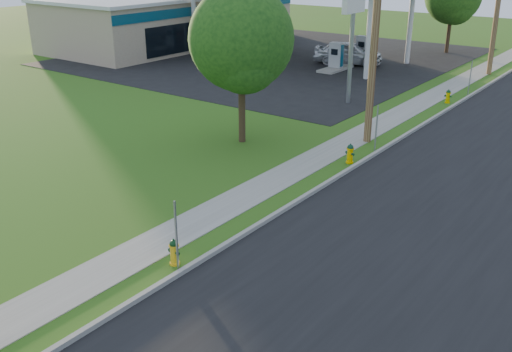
{
  "coord_description": "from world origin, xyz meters",
  "views": [
    {
      "loc": [
        9.78,
        -5.1,
        7.97
      ],
      "look_at": [
        0.0,
        8.0,
        1.4
      ],
      "focal_mm": 40.0,
      "sensor_mm": 36.0,
      "label": 1
    }
  ],
  "objects_px": {
    "fuel_pump_nw": "(235,47)",
    "fuel_pump_sw": "(265,41)",
    "utility_pole_far": "(498,0)",
    "hydrant_near": "(174,252)",
    "hydrant_mid": "(350,154)",
    "car_silver": "(348,53)",
    "fuel_pump_ne": "(336,60)",
    "price_pylon": "(354,0)",
    "tree_verge": "(242,43)",
    "utility_pole_mid": "(376,27)",
    "hydrant_far": "(448,96)",
    "fuel_pump_se": "(362,52)",
    "car_red": "(257,42)"
  },
  "relations": [
    {
      "from": "utility_pole_mid",
      "to": "hydrant_far",
      "type": "distance_m",
      "value": 9.9
    },
    {
      "from": "fuel_pump_sw",
      "to": "car_red",
      "type": "height_order",
      "value": "fuel_pump_sw"
    },
    {
      "from": "utility_pole_far",
      "to": "fuel_pump_sw",
      "type": "height_order",
      "value": "utility_pole_far"
    },
    {
      "from": "utility_pole_far",
      "to": "hydrant_far",
      "type": "xyz_separation_m",
      "value": [
        0.51,
        -9.24,
        -4.43
      ]
    },
    {
      "from": "utility_pole_mid",
      "to": "hydrant_far",
      "type": "relative_size",
      "value": 12.84
    },
    {
      "from": "fuel_pump_se",
      "to": "hydrant_near",
      "type": "height_order",
      "value": "fuel_pump_se"
    },
    {
      "from": "hydrant_mid",
      "to": "car_silver",
      "type": "distance_m",
      "value": 20.79
    },
    {
      "from": "hydrant_near",
      "to": "car_silver",
      "type": "height_order",
      "value": "car_silver"
    },
    {
      "from": "utility_pole_far",
      "to": "hydrant_mid",
      "type": "distance_m",
      "value": 21.34
    },
    {
      "from": "fuel_pump_nw",
      "to": "tree_verge",
      "type": "bearing_deg",
      "value": -50.32
    },
    {
      "from": "fuel_pump_nw",
      "to": "price_pylon",
      "type": "bearing_deg",
      "value": -28.18
    },
    {
      "from": "fuel_pump_sw",
      "to": "hydrant_mid",
      "type": "bearing_deg",
      "value": -46.94
    },
    {
      "from": "price_pylon",
      "to": "tree_verge",
      "type": "xyz_separation_m",
      "value": [
        -0.44,
        -8.85,
        -1.14
      ]
    },
    {
      "from": "utility_pole_far",
      "to": "fuel_pump_ne",
      "type": "distance_m",
      "value": 10.99
    },
    {
      "from": "fuel_pump_ne",
      "to": "car_silver",
      "type": "distance_m",
      "value": 2.44
    },
    {
      "from": "hydrant_mid",
      "to": "fuel_pump_ne",
      "type": "bearing_deg",
      "value": 121.08
    },
    {
      "from": "fuel_pump_nw",
      "to": "hydrant_near",
      "type": "xyz_separation_m",
      "value": [
        18.48,
        -25.66,
        -0.35
      ]
    },
    {
      "from": "fuel_pump_nw",
      "to": "tree_verge",
      "type": "distance_m",
      "value": 21.54
    },
    {
      "from": "utility_pole_mid",
      "to": "tree_verge",
      "type": "distance_m",
      "value": 5.52
    },
    {
      "from": "fuel_pump_nw",
      "to": "price_pylon",
      "type": "relative_size",
      "value": 0.47
    },
    {
      "from": "fuel_pump_ne",
      "to": "fuel_pump_sw",
      "type": "xyz_separation_m",
      "value": [
        -9.0,
        4.0,
        0.0
      ]
    },
    {
      "from": "utility_pole_mid",
      "to": "fuel_pump_ne",
      "type": "relative_size",
      "value": 3.06
    },
    {
      "from": "fuel_pump_ne",
      "to": "car_silver",
      "type": "height_order",
      "value": "fuel_pump_ne"
    },
    {
      "from": "fuel_pump_ne",
      "to": "tree_verge",
      "type": "relative_size",
      "value": 0.48
    },
    {
      "from": "utility_pole_mid",
      "to": "utility_pole_far",
      "type": "distance_m",
      "value": 18.0
    },
    {
      "from": "fuel_pump_nw",
      "to": "fuel_pump_sw",
      "type": "relative_size",
      "value": 1.0
    },
    {
      "from": "price_pylon",
      "to": "hydrant_near",
      "type": "relative_size",
      "value": 8.94
    },
    {
      "from": "fuel_pump_nw",
      "to": "hydrant_far",
      "type": "height_order",
      "value": "fuel_pump_nw"
    },
    {
      "from": "utility_pole_mid",
      "to": "hydrant_near",
      "type": "xyz_separation_m",
      "value": [
        0.58,
        -12.66,
        -4.58
      ]
    },
    {
      "from": "utility_pole_far",
      "to": "price_pylon",
      "type": "xyz_separation_m",
      "value": [
        -3.9,
        -12.5,
        0.63
      ]
    },
    {
      "from": "utility_pole_mid",
      "to": "price_pylon",
      "type": "relative_size",
      "value": 1.43
    },
    {
      "from": "car_red",
      "to": "fuel_pump_se",
      "type": "bearing_deg",
      "value": -80.04
    },
    {
      "from": "utility_pole_far",
      "to": "car_silver",
      "type": "height_order",
      "value": "utility_pole_far"
    },
    {
      "from": "fuel_pump_nw",
      "to": "price_pylon",
      "type": "height_order",
      "value": "price_pylon"
    },
    {
      "from": "hydrant_far",
      "to": "fuel_pump_nw",
      "type": "bearing_deg",
      "value": 167.03
    },
    {
      "from": "price_pylon",
      "to": "hydrant_near",
      "type": "xyz_separation_m",
      "value": [
        4.48,
        -18.16,
        -5.06
      ]
    },
    {
      "from": "tree_verge",
      "to": "hydrant_near",
      "type": "bearing_deg",
      "value": -62.14
    },
    {
      "from": "utility_pole_mid",
      "to": "car_red",
      "type": "relative_size",
      "value": 1.73
    },
    {
      "from": "utility_pole_mid",
      "to": "hydrant_mid",
      "type": "xyz_separation_m",
      "value": [
        0.66,
        -2.87,
        -4.56
      ]
    },
    {
      "from": "fuel_pump_ne",
      "to": "tree_verge",
      "type": "bearing_deg",
      "value": -74.41
    },
    {
      "from": "utility_pole_mid",
      "to": "hydrant_mid",
      "type": "distance_m",
      "value": 5.42
    },
    {
      "from": "utility_pole_mid",
      "to": "tree_verge",
      "type": "height_order",
      "value": "utility_pole_mid"
    },
    {
      "from": "fuel_pump_sw",
      "to": "fuel_pump_nw",
      "type": "bearing_deg",
      "value": -90.0
    },
    {
      "from": "hydrant_mid",
      "to": "price_pylon",
      "type": "bearing_deg",
      "value": 118.61
    },
    {
      "from": "hydrant_near",
      "to": "car_red",
      "type": "distance_m",
      "value": 33.72
    },
    {
      "from": "price_pylon",
      "to": "hydrant_far",
      "type": "xyz_separation_m",
      "value": [
        4.41,
        3.26,
        -5.06
      ]
    },
    {
      "from": "utility_pole_far",
      "to": "hydrant_mid",
      "type": "xyz_separation_m",
      "value": [
        0.66,
        -20.87,
        -4.41
      ]
    },
    {
      "from": "price_pylon",
      "to": "tree_verge",
      "type": "distance_m",
      "value": 8.93
    },
    {
      "from": "utility_pole_far",
      "to": "hydrant_near",
      "type": "xyz_separation_m",
      "value": [
        0.58,
        -30.66,
        -4.43
      ]
    },
    {
      "from": "hydrant_mid",
      "to": "car_silver",
      "type": "bearing_deg",
      "value": 118.47
    }
  ]
}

